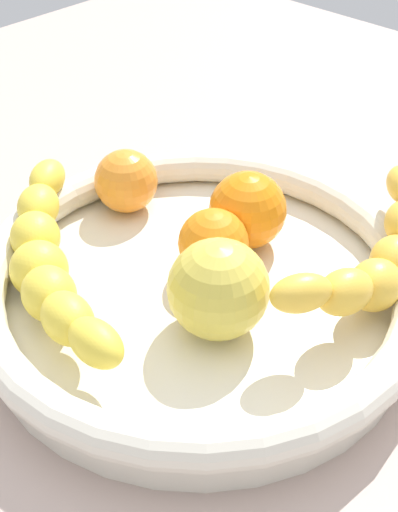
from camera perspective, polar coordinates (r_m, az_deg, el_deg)
name	(u,v)px	position (r cm, az deg, el deg)	size (l,w,h in cm)	color
kitchen_counter	(199,325)	(52.63, 0.00, -5.73)	(120.00, 120.00, 3.00)	#B8A095
fruit_bowl	(199,285)	(49.93, 0.00, -2.43)	(32.34, 32.34, 4.86)	silver
banana_draped_left	(49,260)	(49.44, -12.27, -0.36)	(13.16, 21.45, 4.73)	yellow
banana_draped_right	(377,258)	(48.94, 14.40, -0.17)	(19.72, 7.61, 5.34)	yellow
orange_front	(126,181)	(57.19, -6.02, 6.15)	(5.21, 5.21, 5.21)	orange
orange_mid_left	(248,210)	(52.88, 4.02, 3.80)	(5.97, 5.97, 5.97)	orange
orange_mid_right	(213,243)	(50.04, 1.19, 1.05)	(5.16, 5.16, 5.16)	orange
apple_yellow	(218,289)	(44.96, 1.60, -2.73)	(6.76, 6.76, 6.76)	#D9C549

